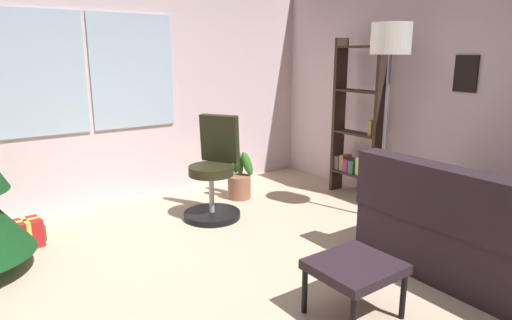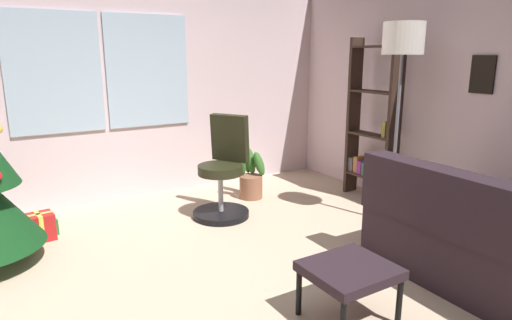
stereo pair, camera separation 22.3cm
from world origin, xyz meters
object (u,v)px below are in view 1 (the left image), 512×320
at_px(gift_box_red, 26,234).
at_px(bookshelf, 358,130).
at_px(gift_box_green, 30,230).
at_px(office_chair, 214,178).
at_px(potted_plant, 238,175).
at_px(floor_lamp, 390,53).
at_px(footstool, 355,269).

xyz_separation_m(gift_box_red, bookshelf, (3.32, -0.66, 0.65)).
height_order(gift_box_red, gift_box_green, gift_box_red).
relative_size(office_chair, potted_plant, 1.53).
bearing_deg(floor_lamp, gift_box_red, 156.14).
xyz_separation_m(floor_lamp, potted_plant, (-0.77, 1.37, -1.34)).
relative_size(office_chair, bookshelf, 0.57).
height_order(gift_box_green, potted_plant, potted_plant).
height_order(office_chair, floor_lamp, floor_lamp).
height_order(gift_box_red, potted_plant, potted_plant).
relative_size(footstool, floor_lamp, 0.27).
bearing_deg(potted_plant, floor_lamp, -60.56).
bearing_deg(footstool, floor_lamp, 33.94).
bearing_deg(gift_box_green, potted_plant, -3.21).
relative_size(office_chair, floor_lamp, 0.54).
height_order(gift_box_green, office_chair, office_chair).
bearing_deg(potted_plant, office_chair, -145.26).
relative_size(footstool, potted_plant, 0.77).
bearing_deg(gift_box_red, bookshelf, -11.29).
distance_m(gift_box_red, office_chair, 1.71).
bearing_deg(office_chair, floor_lamp, -37.89).
xyz_separation_m(office_chair, potted_plant, (0.52, 0.36, -0.14)).
bearing_deg(potted_plant, footstool, -106.62).
bearing_deg(gift_box_red, potted_plant, 1.65).
xyz_separation_m(office_chair, floor_lamp, (1.30, -1.01, 1.20)).
relative_size(gift_box_green, floor_lamp, 0.19).
relative_size(gift_box_red, potted_plant, 0.38).
distance_m(footstool, bookshelf, 2.51).
bearing_deg(bookshelf, gift_box_green, 165.51).
distance_m(bookshelf, potted_plant, 1.44).
xyz_separation_m(gift_box_green, bookshelf, (3.27, -0.85, 0.70)).
bearing_deg(gift_box_green, floor_lamp, -27.14).
xyz_separation_m(office_chair, bookshelf, (1.66, -0.36, 0.37)).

